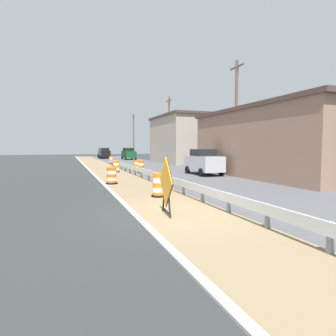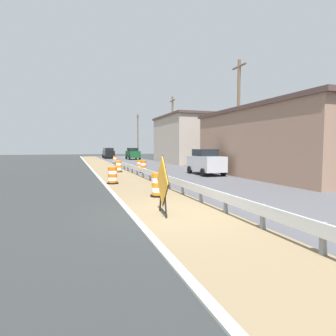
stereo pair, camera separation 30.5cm
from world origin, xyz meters
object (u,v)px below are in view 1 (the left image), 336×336
Objects in this scene: traffic_barrel_far at (116,167)px; car_mid_far_lane at (204,162)px; traffic_barrel_close at (112,176)px; utility_pole_near at (236,117)px; traffic_barrel_nearest at (159,186)px; warning_sign_diamond at (166,183)px; traffic_barrel_farthest at (111,160)px; utility_pole_far at (134,135)px; car_lead_far_lane at (104,153)px; traffic_barrel_mid at (141,167)px; traffic_barrel_farther at (137,166)px; utility_pole_mid at (169,130)px; car_trailing_near_lane at (129,154)px; car_lead_near_lane at (103,153)px.

traffic_barrel_far is 7.88m from car_mid_far_lane.
traffic_barrel_close is 0.11× the size of utility_pole_near.
traffic_barrel_nearest is 0.12× the size of utility_pole_near.
traffic_barrel_close is (-0.50, 8.62, -0.61)m from warning_sign_diamond.
traffic_barrel_farthest is 19.66m from utility_pole_far.
traffic_barrel_nearest is 0.24× the size of car_lead_far_lane.
car_lead_far_lane is at bearing 83.37° from traffic_barrel_close.
car_mid_far_lane is at bearing -38.23° from traffic_barrel_mid.
traffic_barrel_nearest is 11.97m from utility_pole_near.
traffic_barrel_farther is 0.22× the size of car_lead_far_lane.
utility_pole_mid is at bearing -31.94° from traffic_barrel_farthest.
car_mid_far_lane is at bearing -1.79° from car_trailing_near_lane.
utility_pole_mid is at bearing 47.97° from traffic_barrel_far.
utility_pole_far reaches higher than car_mid_far_lane.
traffic_barrel_nearest is 5.39m from traffic_barrel_close.
utility_pole_mid reaches higher than car_trailing_near_lane.
traffic_barrel_farther is 10.55m from utility_pole_near.
traffic_barrel_farthest is (-0.63, 12.24, 0.00)m from traffic_barrel_farther.
traffic_barrel_mid is 1.06× the size of traffic_barrel_farthest.
car_lead_far_lane reaches higher than traffic_barrel_mid.
car_mid_far_lane reaches higher than car_lead_far_lane.
car_lead_far_lane reaches higher than traffic_barrel_close.
utility_pole_mid reaches higher than warning_sign_diamond.
traffic_barrel_far is at bearing -88.44° from warning_sign_diamond.
car_lead_near_lane is at bearing -174.91° from car_mid_far_lane.
traffic_barrel_nearest is 45.71m from utility_pole_far.
utility_pole_far is (6.85, 32.57, 4.12)m from traffic_barrel_mid.
car_lead_near_lane is at bearing -165.10° from car_trailing_near_lane.
car_lead_near_lane is at bearing 97.24° from utility_pole_near.
traffic_barrel_mid reaches higher than traffic_barrel_farther.
traffic_barrel_far is 0.25× the size of car_trailing_near_lane.
car_lead_far_lane is (3.95, 46.92, -0.04)m from warning_sign_diamond.
car_lead_far_lane reaches higher than warning_sign_diamond.
utility_pole_near is at bearing 54.33° from car_mid_far_lane.
utility_pole_near is (9.54, 10.48, 3.57)m from warning_sign_diamond.
traffic_barrel_close is 0.25× the size of car_trailing_near_lane.
traffic_barrel_farther is at bearing -179.38° from car_lead_near_lane.
car_mid_far_lane is at bearing -55.45° from traffic_barrel_farther.
traffic_barrel_close is 21.81m from traffic_barrel_farthest.
warning_sign_diamond is at bearing -103.81° from traffic_barrel_nearest.
traffic_barrel_close is 8.10m from traffic_barrel_far.
car_mid_far_lane reaches higher than traffic_barrel_far.
utility_pole_far is at bearing -123.89° from car_lead_near_lane.
car_lead_far_lane is (3.11, 43.52, 0.53)m from traffic_barrel_nearest.
traffic_barrel_farther is 23.68m from car_trailing_near_lane.
car_trailing_near_lane reaches higher than traffic_barrel_nearest.
traffic_barrel_farther is (2.55, 14.55, -0.05)m from traffic_barrel_nearest.
car_mid_far_lane reaches higher than traffic_barrel_nearest.
traffic_barrel_close is 1.03× the size of traffic_barrel_farther.
car_trailing_near_lane is (8.01, 32.64, 0.57)m from traffic_barrel_close.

